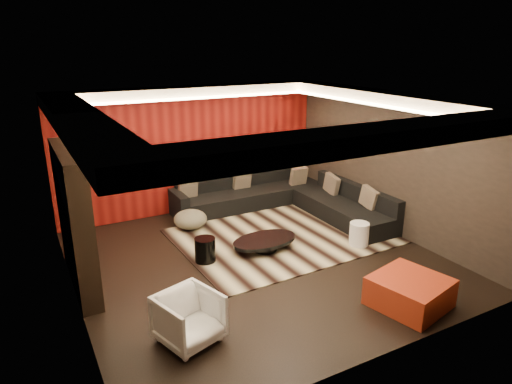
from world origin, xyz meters
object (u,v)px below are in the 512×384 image
coffee_table (265,244)px  armchair (189,318)px  drum_stool (205,250)px  sectional_sofa (285,200)px  white_side_table (359,234)px  orange_ottoman (410,292)px

coffee_table → armchair: (-2.17, -1.88, 0.21)m
drum_stool → sectional_sofa: size_ratio=0.12×
drum_stool → armchair: bearing=-117.6°
coffee_table → sectional_sofa: size_ratio=0.35×
drum_stool → white_side_table: white_side_table is taller
coffee_table → orange_ottoman: 2.78m
drum_stool → white_side_table: bearing=-15.0°
sectional_sofa → drum_stool: bearing=-149.8°
sectional_sofa → coffee_table: bearing=-132.0°
coffee_table → armchair: 2.88m
coffee_table → drum_stool: size_ratio=2.97×
orange_ottoman → white_side_table: bearing=69.7°
armchair → sectional_sofa: (3.60, 3.47, -0.07)m
orange_ottoman → sectional_sofa: sectional_sofa is taller
drum_stool → orange_ottoman: bearing=-52.3°
white_side_table → coffee_table: bearing=158.4°
white_side_table → armchair: bearing=-162.4°
orange_ottoman → sectional_sofa: bearing=83.5°
drum_stool → orange_ottoman: (2.09, -2.70, -0.02)m
sectional_sofa → orange_ottoman: bearing=-96.5°
coffee_table → orange_ottoman: bearing=-70.0°
drum_stool → sectional_sofa: 2.97m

